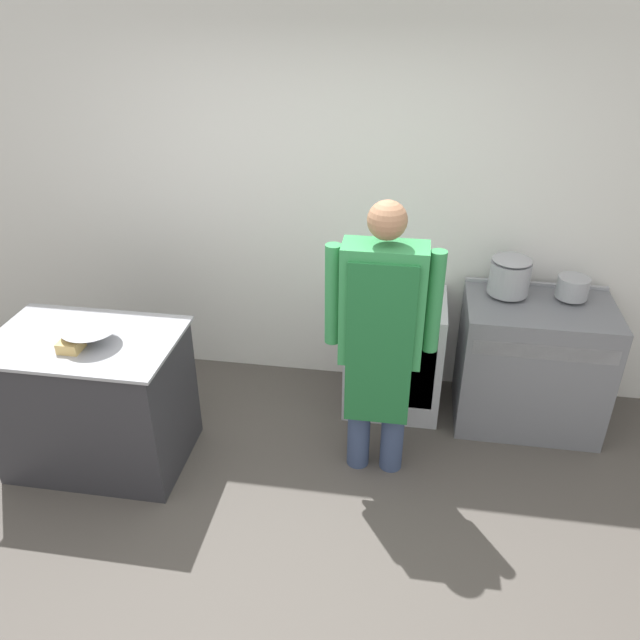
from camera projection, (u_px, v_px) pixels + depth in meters
name	position (u px, v px, depth m)	size (l,w,h in m)	color
ground_plane	(279.00, 584.00, 3.20)	(14.00, 14.00, 0.00)	#4C4742
wall_back	(335.00, 205.00, 4.26)	(8.00, 0.05, 2.70)	white
prep_counter	(96.00, 400.00, 3.84)	(1.10, 0.72, 0.88)	#2D2D33
stove	(531.00, 364.00, 4.18)	(0.94, 0.62, 0.91)	slate
fridge_unit	(394.00, 353.00, 4.36)	(0.66, 0.58, 0.83)	silver
person_cook	(381.00, 330.00, 3.49)	(0.64, 0.24, 1.74)	#38476B
mixing_bowl	(91.00, 336.00, 3.55)	(0.32, 0.32, 0.10)	#9EA0A8
plastic_tub	(71.00, 345.00, 3.49)	(0.12, 0.12, 0.06)	#D8B266
stock_pot	(510.00, 275.00, 4.01)	(0.26, 0.26, 0.26)	#9EA0A8
sauce_pot	(573.00, 287.00, 3.99)	(0.20, 0.20, 0.14)	#9EA0A8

